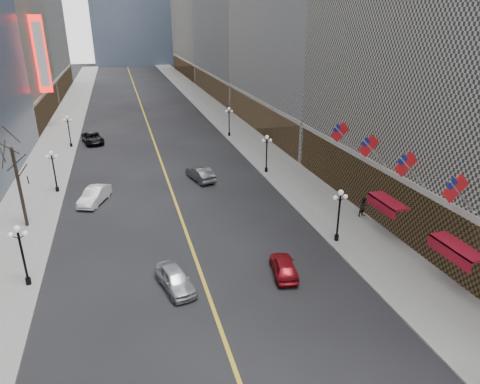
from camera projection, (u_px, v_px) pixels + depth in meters
sidewalk_east at (236, 129)px, 71.90m from camera, size 6.00×230.00×0.15m
sidewalk_west at (58, 141)px, 64.88m from camera, size 6.00×230.00×0.15m
lane_line at (147, 122)px, 77.34m from camera, size 0.25×200.00×0.02m
streetlamp_east_1 at (339, 210)px, 34.58m from camera, size 1.26×0.44×4.52m
streetlamp_east_2 at (267, 150)px, 50.65m from camera, size 1.26×0.44×4.52m
streetlamp_east_3 at (229, 118)px, 66.72m from camera, size 1.26×0.44×4.52m
streetlamp_west_1 at (21, 249)px, 28.66m from camera, size 1.26×0.44×4.52m
streetlamp_west_2 at (53, 167)px, 44.73m from camera, size 1.26×0.44×4.52m
streetlamp_west_3 at (69, 128)px, 60.80m from camera, size 1.26×0.44×4.52m
flag_2 at (457, 191)px, 26.68m from camera, size 2.87×0.12×2.87m
flag_3 at (408, 166)px, 31.14m from camera, size 2.87×0.12×2.87m
flag_4 at (370, 148)px, 35.61m from camera, size 2.87×0.12×2.87m
flag_5 at (341, 134)px, 40.07m from camera, size 2.87×0.12×2.87m
awning_b at (455, 248)px, 28.45m from camera, size 1.40×4.00×0.93m
awning_c at (386, 202)px, 35.59m from camera, size 1.40×4.00×0.93m
theatre_marquee at (41, 55)px, 68.87m from camera, size 2.00×0.55×12.00m
tree_west_far at (14, 160)px, 35.91m from camera, size 3.60×3.60×7.92m
car_nb_near at (175, 279)px, 29.22m from camera, size 2.74×4.67×1.49m
car_nb_mid at (95, 196)px, 42.95m from camera, size 3.39×5.13×1.60m
car_nb_far at (93, 138)px, 63.83m from camera, size 3.70×5.98×1.55m
car_sb_mid at (284, 266)px, 30.85m from camera, size 2.34×4.29×1.38m
car_sb_far at (200, 174)px, 49.07m from camera, size 2.83×5.12×1.60m
ped_east_walk at (364, 207)px, 39.64m from camera, size 1.01×0.72×1.88m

